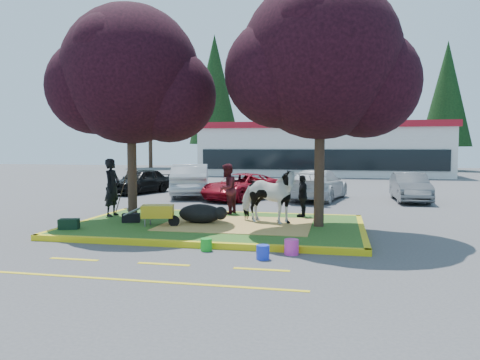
% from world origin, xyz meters
% --- Properties ---
extents(ground, '(90.00, 90.00, 0.00)m').
position_xyz_m(ground, '(0.00, 0.00, 0.00)').
color(ground, '#424244').
rests_on(ground, ground).
extents(median_island, '(8.00, 5.00, 0.15)m').
position_xyz_m(median_island, '(0.00, 0.00, 0.07)').
color(median_island, '#225119').
rests_on(median_island, ground).
extents(curb_near, '(8.30, 0.16, 0.15)m').
position_xyz_m(curb_near, '(0.00, -2.58, 0.07)').
color(curb_near, gold).
rests_on(curb_near, ground).
extents(curb_far, '(8.30, 0.16, 0.15)m').
position_xyz_m(curb_far, '(0.00, 2.58, 0.07)').
color(curb_far, gold).
rests_on(curb_far, ground).
extents(curb_left, '(0.16, 5.30, 0.15)m').
position_xyz_m(curb_left, '(-4.08, 0.00, 0.07)').
color(curb_left, gold).
rests_on(curb_left, ground).
extents(curb_right, '(0.16, 5.30, 0.15)m').
position_xyz_m(curb_right, '(4.08, 0.00, 0.07)').
color(curb_right, gold).
rests_on(curb_right, ground).
extents(straw_bedding, '(4.20, 3.00, 0.01)m').
position_xyz_m(straw_bedding, '(0.60, 0.00, 0.15)').
color(straw_bedding, tan).
rests_on(straw_bedding, median_island).
extents(tree_purple_left, '(5.06, 4.20, 6.51)m').
position_xyz_m(tree_purple_left, '(-2.78, 0.38, 4.36)').
color(tree_purple_left, black).
rests_on(tree_purple_left, median_island).
extents(tree_purple_right, '(5.30, 4.40, 6.82)m').
position_xyz_m(tree_purple_right, '(2.92, 0.18, 4.56)').
color(tree_purple_right, black).
rests_on(tree_purple_right, median_island).
extents(fire_lane_stripe_a, '(1.10, 0.12, 0.01)m').
position_xyz_m(fire_lane_stripe_a, '(-2.00, -4.20, 0.00)').
color(fire_lane_stripe_a, yellow).
rests_on(fire_lane_stripe_a, ground).
extents(fire_lane_stripe_b, '(1.10, 0.12, 0.01)m').
position_xyz_m(fire_lane_stripe_b, '(0.00, -4.20, 0.00)').
color(fire_lane_stripe_b, yellow).
rests_on(fire_lane_stripe_b, ground).
extents(fire_lane_stripe_c, '(1.10, 0.12, 0.01)m').
position_xyz_m(fire_lane_stripe_c, '(2.00, -4.20, 0.00)').
color(fire_lane_stripe_c, yellow).
rests_on(fire_lane_stripe_c, ground).
extents(fire_lane_long, '(6.00, 0.10, 0.01)m').
position_xyz_m(fire_lane_long, '(0.00, -5.40, 0.00)').
color(fire_lane_long, yellow).
rests_on(fire_lane_long, ground).
extents(retail_building, '(20.40, 8.40, 4.40)m').
position_xyz_m(retail_building, '(2.00, 27.98, 2.25)').
color(retail_building, silver).
rests_on(retail_building, ground).
extents(treeline, '(46.58, 7.80, 14.63)m').
position_xyz_m(treeline, '(1.23, 37.61, 7.73)').
color(treeline, black).
rests_on(treeline, ground).
extents(cow, '(2.06, 1.40, 1.59)m').
position_xyz_m(cow, '(1.42, 0.36, 0.95)').
color(cow, white).
rests_on(cow, median_island).
extents(calf, '(1.32, 0.78, 0.56)m').
position_xyz_m(calf, '(-0.50, 0.02, 0.43)').
color(calf, black).
rests_on(calf, median_island).
extents(handler, '(0.49, 0.70, 1.85)m').
position_xyz_m(handler, '(-3.70, 0.83, 1.07)').
color(handler, black).
rests_on(handler, median_island).
extents(visitor_a, '(0.78, 0.92, 1.67)m').
position_xyz_m(visitor_a, '(-0.19, 2.04, 0.98)').
color(visitor_a, '#47141D').
rests_on(visitor_a, median_island).
extents(visitor_b, '(0.47, 0.83, 1.33)m').
position_xyz_m(visitor_b, '(2.32, 1.88, 0.82)').
color(visitor_b, black).
rests_on(visitor_b, median_island).
extents(wheelbarrow, '(1.57, 0.72, 0.59)m').
position_xyz_m(wheelbarrow, '(-1.52, -0.72, 0.56)').
color(wheelbarrow, black).
rests_on(wheelbarrow, median_island).
extents(gear_bag_dark, '(0.57, 0.42, 0.26)m').
position_xyz_m(gear_bag_dark, '(-2.55, -0.26, 0.28)').
color(gear_bag_dark, black).
rests_on(gear_bag_dark, median_island).
extents(gear_bag_green, '(0.58, 0.45, 0.27)m').
position_xyz_m(gear_bag_green, '(-3.70, -1.67, 0.29)').
color(gear_bag_green, black).
rests_on(gear_bag_green, median_island).
extents(bucket_green, '(0.31, 0.31, 0.28)m').
position_xyz_m(bucket_green, '(0.50, -2.83, 0.14)').
color(bucket_green, green).
rests_on(bucket_green, ground).
extents(bucket_pink, '(0.42, 0.42, 0.34)m').
position_xyz_m(bucket_pink, '(2.44, -2.80, 0.17)').
color(bucket_pink, '#EF35AF').
rests_on(bucket_pink, ground).
extents(bucket_blue, '(0.37, 0.37, 0.30)m').
position_xyz_m(bucket_blue, '(1.89, -3.36, 0.15)').
color(bucket_blue, '#1B34DF').
rests_on(bucket_blue, ground).
extents(car_black, '(2.56, 4.04, 1.28)m').
position_xyz_m(car_black, '(-6.50, 9.27, 0.64)').
color(car_black, black).
rests_on(car_black, ground).
extents(car_silver, '(2.83, 4.99, 1.56)m').
position_xyz_m(car_silver, '(-3.60, 8.64, 0.78)').
color(car_silver, '#ABAFB3').
rests_on(car_silver, ground).
extents(car_red, '(3.55, 4.67, 1.18)m').
position_xyz_m(car_red, '(-0.86, 7.61, 0.59)').
color(car_red, maroon).
rests_on(car_red, ground).
extents(car_white, '(2.85, 5.00, 1.36)m').
position_xyz_m(car_white, '(2.53, 8.25, 0.68)').
color(car_white, silver).
rests_on(car_white, ground).
extents(car_grey, '(1.40, 3.82, 1.25)m').
position_xyz_m(car_grey, '(6.49, 8.43, 0.62)').
color(car_grey, '#565A5E').
rests_on(car_grey, ground).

